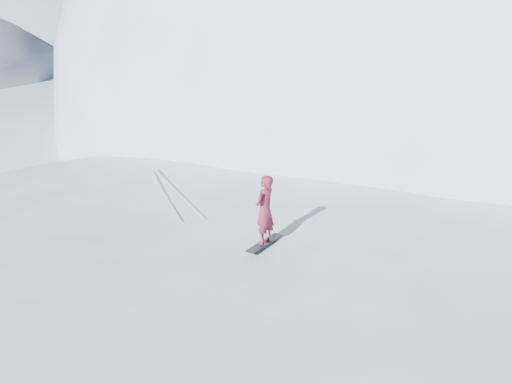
% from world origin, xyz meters
% --- Properties ---
extents(ground, '(400.00, 400.00, 0.00)m').
position_xyz_m(ground, '(0.00, 0.00, 0.00)').
color(ground, white).
rests_on(ground, ground).
extents(near_ridge, '(36.00, 28.00, 4.80)m').
position_xyz_m(near_ridge, '(1.00, 3.00, 0.00)').
color(near_ridge, white).
rests_on(near_ridge, ground).
extents(summit_peak, '(60.00, 56.00, 56.00)m').
position_xyz_m(summit_peak, '(22.00, 26.00, 0.00)').
color(summit_peak, white).
rests_on(summit_peak, ground).
extents(peak_shoulder, '(28.00, 24.00, 18.00)m').
position_xyz_m(peak_shoulder, '(10.00, 20.00, 0.00)').
color(peak_shoulder, white).
rests_on(peak_shoulder, ground).
extents(wind_bumps, '(16.00, 14.40, 1.00)m').
position_xyz_m(wind_bumps, '(-0.56, 2.12, 0.00)').
color(wind_bumps, white).
rests_on(wind_bumps, ground).
extents(snowboard, '(1.23, 1.18, 0.02)m').
position_xyz_m(snowboard, '(0.17, -0.49, 2.41)').
color(snowboard, black).
rests_on(snowboard, near_ridge).
extents(snowboarder, '(0.80, 0.79, 1.85)m').
position_xyz_m(snowboarder, '(0.17, -0.49, 3.35)').
color(snowboarder, maroon).
rests_on(snowboarder, snowboard).
extents(board_tracks, '(1.42, 5.97, 0.04)m').
position_xyz_m(board_tracks, '(-1.94, 4.51, 2.42)').
color(board_tracks, silver).
rests_on(board_tracks, ground).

